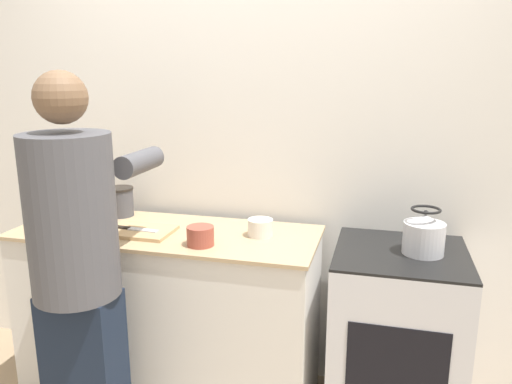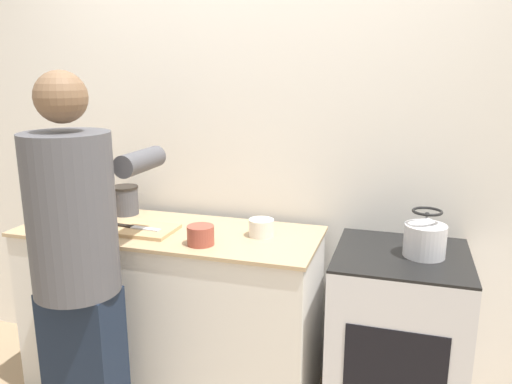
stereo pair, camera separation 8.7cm
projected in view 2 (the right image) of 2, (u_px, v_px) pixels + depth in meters
wall_back at (254, 147)px, 2.67m from camera, size 8.00×0.05×2.60m
counter at (172, 313)px, 2.62m from camera, size 1.53×0.58×0.92m
oven at (396, 346)px, 2.31m from camera, size 0.58×0.58×0.91m
person at (78, 262)px, 2.08m from camera, size 0.40×0.63×1.71m
cutting_board at (143, 230)px, 2.48m from camera, size 0.31×0.23×0.02m
knife at (136, 227)px, 2.48m from camera, size 0.25×0.05×0.01m
kettle at (425, 237)px, 2.16m from camera, size 0.18×0.18×0.21m
bowl_prep at (201, 235)px, 2.29m from camera, size 0.13×0.13×0.09m
bowl_mixing at (261, 228)px, 2.41m from camera, size 0.12×0.12×0.08m
canister_jar at (125, 200)px, 2.76m from camera, size 0.15×0.15×0.16m
book_stack at (64, 214)px, 2.57m from camera, size 0.20×0.27×0.12m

